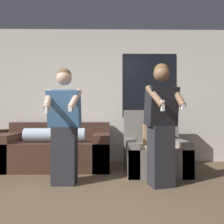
# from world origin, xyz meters

# --- Properties ---
(wall_back) EXTENTS (5.81, 0.07, 2.70)m
(wall_back) POSITION_xyz_m (0.02, 2.70, 1.35)
(wall_back) COLOR beige
(wall_back) RESTS_ON ground_plane
(couch) EXTENTS (1.91, 0.90, 0.81)m
(couch) POSITION_xyz_m (-0.68, 2.20, 0.31)
(couch) COLOR #472D23
(couch) RESTS_ON ground_plane
(armchair) EXTENTS (0.98, 0.94, 1.04)m
(armchair) POSITION_xyz_m (1.03, 1.95, 0.33)
(armchair) COLOR slate
(armchair) RESTS_ON ground_plane
(person_left) EXTENTS (0.49, 0.50, 1.59)m
(person_left) POSITION_xyz_m (-0.35, 1.23, 0.80)
(person_left) COLOR #28282D
(person_left) RESTS_ON ground_plane
(person_right) EXTENTS (0.48, 0.55, 1.63)m
(person_right) POSITION_xyz_m (0.96, 1.13, 0.83)
(person_right) COLOR #28282D
(person_right) RESTS_ON ground_plane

